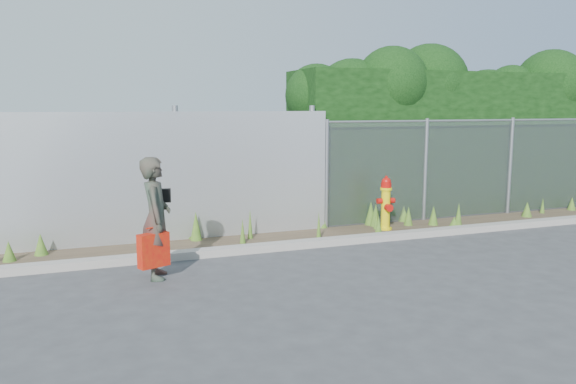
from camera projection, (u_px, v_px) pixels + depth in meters
The scene contains 10 objects.
ground at pixel (345, 280), 7.45m from camera, with size 80.00×80.00×0.00m, color #3A3A3C.
curb at pixel (297, 245), 9.11m from camera, with size 16.00×0.22×0.12m, color gray.
weed_strip at pixel (292, 231), 9.87m from camera, with size 16.00×1.33×0.53m.
corrugated_fence at pixel (81, 181), 8.98m from camera, with size 8.50×0.21×2.30m.
chainlink_fence at pixel (469, 168), 11.52m from camera, with size 6.50×0.07×2.05m.
hedge at pixel (449, 120), 12.39m from camera, with size 7.55×1.90×3.61m.
fire_hydrant at pixel (386, 204), 10.35m from camera, with size 0.34×0.31×1.02m.
woman at pixel (156, 218), 7.45m from camera, with size 0.60×0.39×1.63m, color #0D5841.
red_tote_bag at pixel (154, 250), 7.33m from camera, with size 0.41×0.15×0.53m.
black_shoulder_bag at pixel (162, 195), 7.65m from camera, with size 0.25×0.10×0.19m.
Camera 1 is at (-3.18, -6.49, 2.29)m, focal length 35.00 mm.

